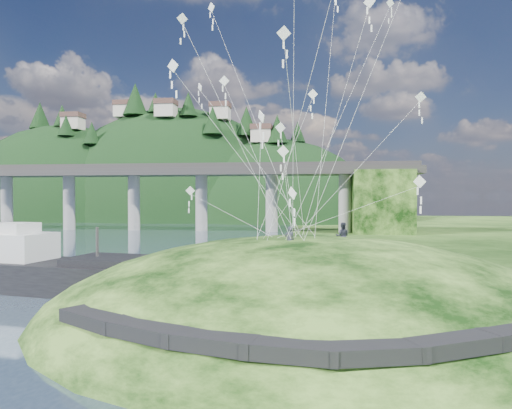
# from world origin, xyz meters

# --- Properties ---
(ground) EXTENTS (320.00, 320.00, 0.00)m
(ground) POSITION_xyz_m (0.00, 0.00, 0.00)
(ground) COLOR black
(ground) RESTS_ON ground
(grass_hill) EXTENTS (36.00, 32.00, 13.00)m
(grass_hill) POSITION_xyz_m (8.00, 2.00, -1.50)
(grass_hill) COLOR black
(grass_hill) RESTS_ON ground
(footpath) EXTENTS (22.29, 5.84, 0.83)m
(footpath) POSITION_xyz_m (7.46, -9.74, 2.08)
(footpath) COLOR black
(footpath) RESTS_ON ground
(bridge) EXTENTS (160.00, 11.00, 15.00)m
(bridge) POSITION_xyz_m (-26.46, 70.07, 9.70)
(bridge) COLOR #2D2B2B
(bridge) RESTS_ON ground
(far_ridge) EXTENTS (153.00, 70.00, 94.50)m
(far_ridge) POSITION_xyz_m (-43.58, 122.17, -7.44)
(far_ridge) COLOR black
(far_ridge) RESTS_ON ground
(work_barge) EXTENTS (20.76, 8.49, 7.06)m
(work_barge) POSITION_xyz_m (-14.25, 6.75, 1.77)
(work_barge) COLOR black
(work_barge) RESTS_ON ground
(wooden_dock) EXTENTS (14.66, 3.76, 1.04)m
(wooden_dock) POSITION_xyz_m (-5.37, 8.19, 0.46)
(wooden_dock) COLOR #3D2919
(wooden_dock) RESTS_ON ground
(kite_flyers) EXTENTS (4.18, 3.83, 1.86)m
(kite_flyers) POSITION_xyz_m (9.38, 2.63, 5.83)
(kite_flyers) COLOR #292B36
(kite_flyers) RESTS_ON ground
(kite_swarm) EXTENTS (19.73, 16.81, 20.74)m
(kite_swarm) POSITION_xyz_m (6.67, 4.70, 16.11)
(kite_swarm) COLOR white
(kite_swarm) RESTS_ON ground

